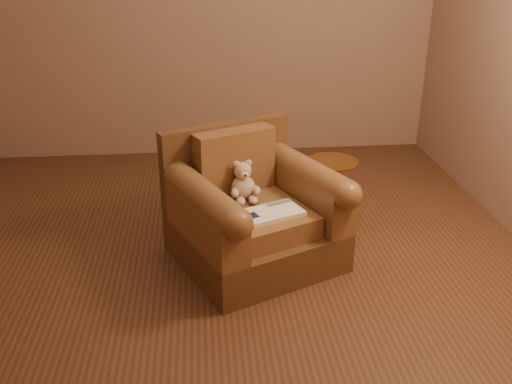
{
  "coord_description": "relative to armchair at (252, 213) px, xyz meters",
  "views": [
    {
      "loc": [
        -0.09,
        -3.15,
        1.86
      ],
      "look_at": [
        0.21,
        -0.09,
        0.49
      ],
      "focal_mm": 40.0,
      "sensor_mm": 36.0,
      "label": 1
    }
  ],
  "objects": [
    {
      "name": "teddy_bear",
      "position": [
        -0.05,
        0.06,
        0.17
      ],
      "size": [
        0.18,
        0.21,
        0.25
      ],
      "rotation": [
        0.0,
        0.0,
        0.17
      ],
      "color": "tan",
      "rests_on": "armchair"
    },
    {
      "name": "guidebook",
      "position": [
        0.1,
        -0.18,
        0.09
      ],
      "size": [
        0.4,
        0.33,
        0.03
      ],
      "rotation": [
        0.0,
        0.0,
        0.39
      ],
      "color": "beige",
      "rests_on": "armchair"
    },
    {
      "name": "floor",
      "position": [
        -0.19,
        0.01,
        -0.31
      ],
      "size": [
        4.0,
        4.0,
        0.0
      ],
      "primitive_type": "plane",
      "color": "#502F1B",
      "rests_on": "ground"
    },
    {
      "name": "armchair",
      "position": [
        0.0,
        0.0,
        0.0
      ],
      "size": [
        1.16,
        1.13,
        0.8
      ],
      "rotation": [
        0.0,
        0.0,
        0.43
      ],
      "color": "#55351C",
      "rests_on": "floor"
    },
    {
      "name": "side_table",
      "position": [
        0.58,
        0.37,
        -0.04
      ],
      "size": [
        0.35,
        0.35,
        0.49
      ],
      "color": "#BB8033",
      "rests_on": "floor"
    }
  ]
}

